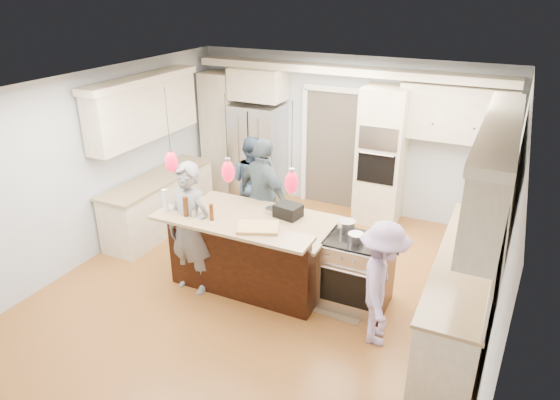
{
  "coord_description": "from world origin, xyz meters",
  "views": [
    {
      "loc": [
        2.6,
        -5.1,
        3.81
      ],
      "look_at": [
        0.0,
        0.35,
        1.15
      ],
      "focal_mm": 32.0,
      "sensor_mm": 36.0,
      "label": 1
    }
  ],
  "objects_px": {
    "kitchen_island": "(255,249)",
    "island_range": "(356,272)",
    "person_far_left": "(253,182)",
    "refrigerator": "(258,153)",
    "person_bar_end": "(190,229)"
  },
  "relations": [
    {
      "from": "kitchen_island",
      "to": "island_range",
      "type": "xyz_separation_m",
      "value": [
        1.41,
        0.08,
        -0.03
      ]
    },
    {
      "from": "refrigerator",
      "to": "kitchen_island",
      "type": "height_order",
      "value": "refrigerator"
    },
    {
      "from": "kitchen_island",
      "to": "person_far_left",
      "type": "xyz_separation_m",
      "value": [
        -0.85,
        1.53,
        0.29
      ]
    },
    {
      "from": "kitchen_island",
      "to": "person_far_left",
      "type": "height_order",
      "value": "person_far_left"
    },
    {
      "from": "person_far_left",
      "to": "island_range",
      "type": "bearing_deg",
      "value": 160.91
    },
    {
      "from": "kitchen_island",
      "to": "person_bar_end",
      "type": "relative_size",
      "value": 1.18
    },
    {
      "from": "kitchen_island",
      "to": "island_range",
      "type": "bearing_deg",
      "value": 3.05
    },
    {
      "from": "refrigerator",
      "to": "kitchen_island",
      "type": "relative_size",
      "value": 0.86
    },
    {
      "from": "kitchen_island",
      "to": "person_far_left",
      "type": "distance_m",
      "value": 1.77
    },
    {
      "from": "island_range",
      "to": "person_far_left",
      "type": "relative_size",
      "value": 0.59
    },
    {
      "from": "kitchen_island",
      "to": "person_bar_end",
      "type": "distance_m",
      "value": 0.93
    },
    {
      "from": "refrigerator",
      "to": "kitchen_island",
      "type": "distance_m",
      "value": 2.91
    },
    {
      "from": "kitchen_island",
      "to": "island_range",
      "type": "height_order",
      "value": "kitchen_island"
    },
    {
      "from": "person_bar_end",
      "to": "person_far_left",
      "type": "bearing_deg",
      "value": 100.13
    },
    {
      "from": "refrigerator",
      "to": "person_bar_end",
      "type": "distance_m",
      "value": 3.16
    }
  ]
}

